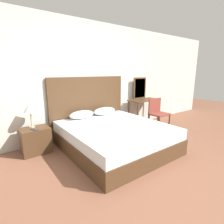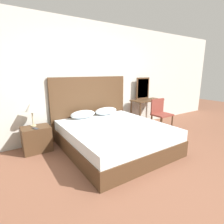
% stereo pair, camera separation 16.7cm
% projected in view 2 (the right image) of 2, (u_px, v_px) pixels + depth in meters
% --- Properties ---
extents(ground_plane, '(16.00, 16.00, 0.00)m').
position_uv_depth(ground_plane, '(150.00, 176.00, 2.67)').
color(ground_plane, brown).
extents(wall_back, '(10.00, 0.06, 2.70)m').
position_uv_depth(wall_back, '(85.00, 80.00, 4.18)').
color(wall_back, silver).
rests_on(wall_back, ground_plane).
extents(bed, '(1.88, 2.07, 0.51)m').
position_uv_depth(bed, '(115.00, 137.00, 3.56)').
color(bed, '#4C331E').
rests_on(bed, ground_plane).
extents(headboard, '(1.97, 0.05, 1.43)m').
position_uv_depth(headboard, '(91.00, 106.00, 4.32)').
color(headboard, '#4C331E').
rests_on(headboard, ground_plane).
extents(pillow_left, '(0.59, 0.28, 0.18)m').
position_uv_depth(pillow_left, '(83.00, 114.00, 4.00)').
color(pillow_left, silver).
rests_on(pillow_left, bed).
extents(pillow_right, '(0.59, 0.28, 0.18)m').
position_uv_depth(pillow_right, '(106.00, 111.00, 4.34)').
color(pillow_right, silver).
rests_on(pillow_right, bed).
extents(phone_on_bed, '(0.15, 0.16, 0.01)m').
position_uv_depth(phone_on_bed, '(120.00, 128.00, 3.33)').
color(phone_on_bed, '#B7B7BC').
rests_on(phone_on_bed, bed).
extents(nightstand, '(0.52, 0.40, 0.50)m').
position_uv_depth(nightstand, '(37.00, 139.00, 3.46)').
color(nightstand, '#4C331E').
rests_on(nightstand, ground_plane).
extents(table_lamp, '(0.25, 0.25, 0.50)m').
position_uv_depth(table_lamp, '(31.00, 107.00, 3.37)').
color(table_lamp, tan).
rests_on(table_lamp, nightstand).
extents(phone_on_nightstand, '(0.12, 0.16, 0.01)m').
position_uv_depth(phone_on_nightstand, '(35.00, 128.00, 3.31)').
color(phone_on_nightstand, '#232328').
rests_on(phone_on_nightstand, nightstand).
extents(vanity_desk, '(0.94, 0.45, 0.77)m').
position_uv_depth(vanity_desk, '(147.00, 105.00, 5.02)').
color(vanity_desk, '#4C331E').
rests_on(vanity_desk, ground_plane).
extents(vanity_mirror, '(0.47, 0.03, 0.62)m').
position_uv_depth(vanity_mirror, '(143.00, 88.00, 5.07)').
color(vanity_mirror, '#4C331E').
rests_on(vanity_mirror, vanity_desk).
extents(chair, '(0.48, 0.40, 0.84)m').
position_uv_depth(chair, '(160.00, 112.00, 4.67)').
color(chair, brown).
rests_on(chair, ground_plane).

